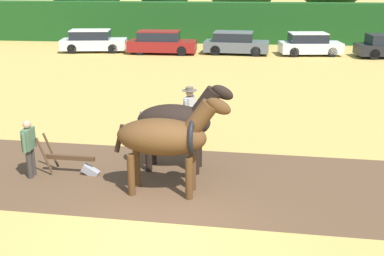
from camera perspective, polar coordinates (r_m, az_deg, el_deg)
ground_plane at (r=10.16m, az=-3.86°, el=-12.17°), size 240.00×240.00×0.00m
hedgerow at (r=37.87m, az=3.73°, el=12.37°), size 56.45×1.90×3.01m
draft_horse_lead_left at (r=11.28m, az=-3.07°, el=-1.09°), size 2.85×1.04×2.50m
draft_horse_lead_right at (r=12.70m, az=-1.67°, el=0.81°), size 2.71×1.07×2.45m
plow at (r=13.11m, az=-13.73°, el=-3.99°), size 1.61×0.48×1.13m
farmer_at_plow at (r=13.05m, az=-18.75°, el=-1.93°), size 0.21×0.63×1.54m
farmer_beside_team at (r=14.73m, az=-0.29°, el=2.10°), size 0.46×0.67×1.81m
parked_car_far_left at (r=33.79m, az=-11.67°, el=10.04°), size 4.56×2.42×1.48m
parked_car_left at (r=32.37m, az=-3.66°, el=10.06°), size 4.47×1.75×1.50m
parked_car_center_left at (r=32.28m, az=5.19°, el=9.98°), size 4.31×2.10×1.47m
parked_car_center at (r=32.60m, az=13.77°, el=9.60°), size 4.10×2.20×1.45m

